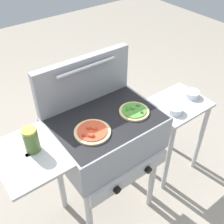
{
  "coord_description": "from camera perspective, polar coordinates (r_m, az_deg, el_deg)",
  "views": [
    {
      "loc": [
        -0.69,
        -0.99,
        1.93
      ],
      "look_at": [
        0.05,
        0.0,
        0.92
      ],
      "focal_mm": 43.58,
      "sensor_mm": 36.0,
      "label": 1
    }
  ],
  "objects": [
    {
      "name": "grill_lid_open",
      "position": [
        1.65,
        -5.92,
        6.68
      ],
      "size": [
        0.63,
        0.09,
        0.3
      ],
      "color": "gray",
      "rests_on": "grill"
    },
    {
      "name": "sauce_jar",
      "position": [
        1.42,
        -16.58,
        -5.68
      ],
      "size": [
        0.08,
        0.08,
        0.14
      ],
      "color": "#4C6B2D",
      "rests_on": "grill"
    },
    {
      "name": "prep_table",
      "position": [
        2.2,
        12.86,
        -2.22
      ],
      "size": [
        0.44,
        0.36,
        0.71
      ],
      "color": "#B2B2B7",
      "rests_on": "ground_plane"
    },
    {
      "name": "ground_plane",
      "position": [
        2.28,
        -1.06,
        -18.72
      ],
      "size": [
        8.0,
        8.0,
        0.0
      ],
      "primitive_type": "plane",
      "color": "gray"
    },
    {
      "name": "pizza_pepperoni",
      "position": [
        1.49,
        -4.17,
        -4.13
      ],
      "size": [
        0.2,
        0.2,
        0.04
      ],
      "color": "beige",
      "rests_on": "grill"
    },
    {
      "name": "pizza_veggie",
      "position": [
        1.63,
        4.65,
        0.24
      ],
      "size": [
        0.18,
        0.18,
        0.03
      ],
      "color": "#E0C17F",
      "rests_on": "grill"
    },
    {
      "name": "topping_bowl_near",
      "position": [
        1.97,
        13.12,
        0.42
      ],
      "size": [
        0.1,
        0.1,
        0.04
      ],
      "color": "silver",
      "rests_on": "prep_table"
    },
    {
      "name": "grill",
      "position": [
        1.68,
        -1.67,
        -5.24
      ],
      "size": [
        0.96,
        0.53,
        0.9
      ],
      "color": "gray",
      "rests_on": "ground_plane"
    },
    {
      "name": "topping_bowl_far",
      "position": [
        2.16,
        16.38,
        3.63
      ],
      "size": [
        0.11,
        0.11,
        0.04
      ],
      "color": "silver",
      "rests_on": "prep_table"
    }
  ]
}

